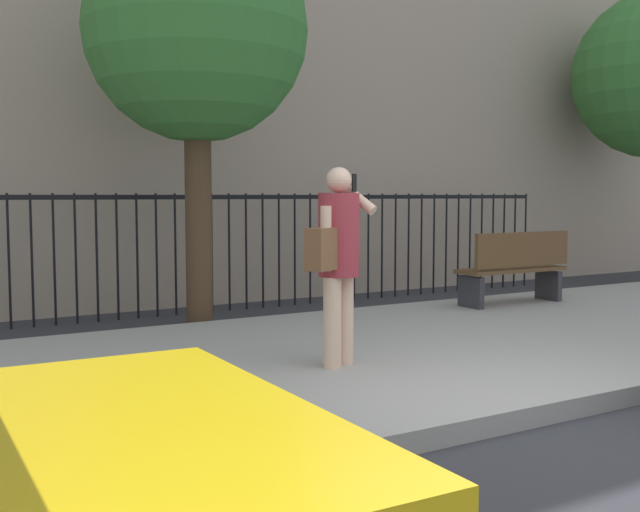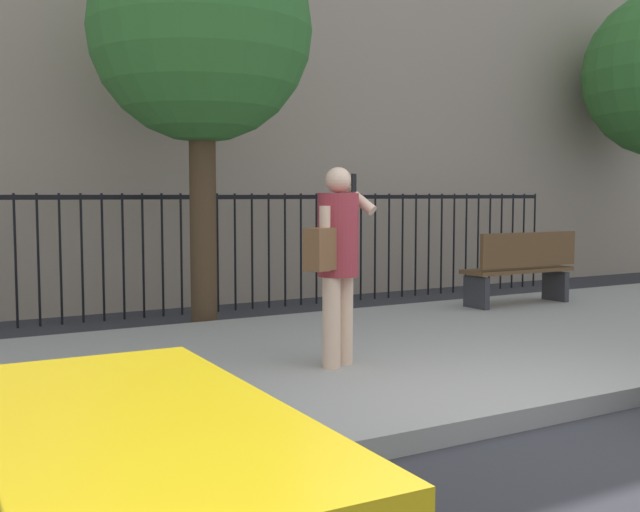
{
  "view_description": "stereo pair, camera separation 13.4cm",
  "coord_description": "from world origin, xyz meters",
  "views": [
    {
      "loc": [
        -3.87,
        -3.55,
        1.57
      ],
      "look_at": [
        -0.51,
        2.03,
        1.05
      ],
      "focal_mm": 42.66,
      "sensor_mm": 36.0,
      "label": 1
    },
    {
      "loc": [
        -3.76,
        -3.62,
        1.57
      ],
      "look_at": [
        -0.51,
        2.03,
        1.05
      ],
      "focal_mm": 42.66,
      "sensor_mm": 36.0,
      "label": 2
    }
  ],
  "objects": [
    {
      "name": "pedestrian_on_phone",
      "position": [
        -0.53,
        1.72,
        1.11
      ],
      "size": [
        0.72,
        0.58,
        1.66
      ],
      "color": "beige",
      "rests_on": "sidewalk"
    },
    {
      "name": "ground_plane",
      "position": [
        0.0,
        0.0,
        0.0
      ],
      "size": [
        60.0,
        60.0,
        0.0
      ],
      "primitive_type": "plane",
      "color": "#333338"
    },
    {
      "name": "iron_fence",
      "position": [
        0.0,
        5.9,
        1.02
      ],
      "size": [
        12.03,
        0.04,
        1.6
      ],
      "color": "black",
      "rests_on": "ground"
    },
    {
      "name": "street_bench",
      "position": [
        3.4,
        3.56,
        0.65
      ],
      "size": [
        1.6,
        0.45,
        0.95
      ],
      "color": "brown",
      "rests_on": "sidewalk"
    },
    {
      "name": "sidewalk",
      "position": [
        0.0,
        2.2,
        0.07
      ],
      "size": [
        28.0,
        4.4,
        0.15
      ],
      "primitive_type": "cube",
      "color": "#9E9B93",
      "rests_on": "ground"
    },
    {
      "name": "street_tree_mid",
      "position": [
        -0.53,
        4.73,
        3.42
      ],
      "size": [
        2.55,
        2.55,
        4.73
      ],
      "color": "#4C3823",
      "rests_on": "ground"
    }
  ]
}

